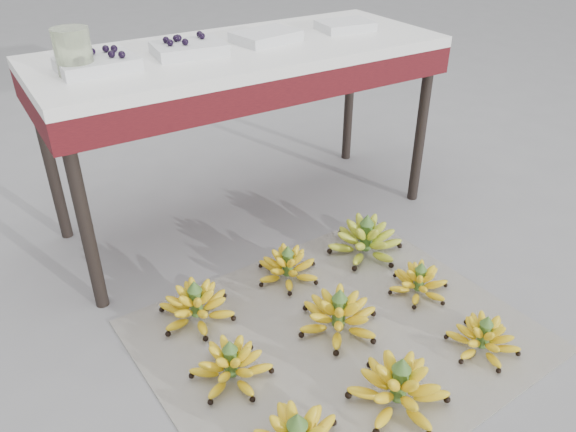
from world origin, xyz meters
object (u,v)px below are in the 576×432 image
vendor_table (243,68)px  tray_far_left (97,63)px  bunch_mid_right (419,282)px  tray_left (189,48)px  bunch_back_left (196,306)px  bunch_back_center (288,267)px  tray_far_right (345,26)px  glass_jar (73,52)px  bunch_front_center (399,388)px  bunch_back_right (366,240)px  tray_right (266,36)px  bunch_mid_center (339,315)px  bunch_mid_left (231,365)px  newspaper_mat (337,336)px  bunch_front_right (483,338)px

vendor_table → tray_far_left: (-0.58, -0.02, 0.11)m
bunch_mid_right → tray_left: size_ratio=1.07×
bunch_back_left → bunch_back_center: bunch_back_left is taller
tray_far_right → vendor_table: bearing=-179.7°
glass_jar → tray_far_right: bearing=1.9°
bunch_front_center → bunch_back_right: bearing=55.7°
tray_left → tray_far_right: bearing=0.3°
bunch_front_center → tray_right: (0.26, 1.22, 0.74)m
bunch_mid_right → glass_jar: glass_jar is taller
tray_left → bunch_mid_center: bearing=-81.5°
tray_far_left → bunch_mid_left: bearing=-86.2°
bunch_back_left → newspaper_mat: bearing=-46.0°
bunch_mid_left → vendor_table: size_ratio=0.21×
bunch_front_right → vendor_table: bearing=111.0°
bunch_mid_right → glass_jar: bearing=161.7°
bunch_back_center → bunch_back_left: bearing=-171.4°
bunch_mid_right → bunch_back_center: bunch_back_center is taller
newspaper_mat → tray_far_right: (0.63, 0.88, 0.81)m
tray_right → bunch_mid_left: bearing=-126.4°
vendor_table → newspaper_mat: bearing=-98.0°
bunch_front_center → bunch_mid_left: 0.52m
bunch_mid_left → bunch_mid_center: bunch_mid_center is taller
bunch_front_right → bunch_back_center: bunch_back_center is taller
bunch_front_center → tray_left: size_ratio=1.12×
newspaper_mat → bunch_front_center: size_ratio=3.94×
bunch_front_right → bunch_mid_left: 0.84m
bunch_front_right → tray_left: tray_left is taller
newspaper_mat → bunch_back_left: bunch_back_left is taller
bunch_back_left → tray_far_right: 1.37m
newspaper_mat → bunch_mid_left: bunch_mid_left is taller
tray_right → bunch_front_center: bearing=-101.9°
bunch_mid_right → bunch_back_center: size_ratio=1.13×
bunch_back_left → tray_far_left: tray_far_left is taller
bunch_front_center → tray_right: bearing=75.0°
newspaper_mat → bunch_front_right: (0.37, -0.31, 0.05)m
bunch_back_right → tray_far_left: bearing=138.5°
bunch_front_right → tray_far_right: 1.43m
bunch_mid_center → glass_jar: bearing=143.6°
bunch_mid_left → bunch_mid_center: (0.42, 0.01, 0.01)m
bunch_mid_left → vendor_table: (0.52, 0.85, 0.64)m
bunch_front_right → bunch_back_right: bunch_back_right is taller
bunch_mid_center → vendor_table: bearing=102.7°
tray_right → bunch_front_right: bearing=-83.6°
bunch_front_right → tray_far_left: size_ratio=1.01×
bunch_mid_left → bunch_back_left: bunch_back_left is taller
bunch_mid_right → tray_left: tray_left is taller
bunch_back_left → tray_right: tray_right is taller
tray_right → tray_far_right: bearing=-1.1°
bunch_mid_center → bunch_back_right: (0.37, 0.32, 0.00)m
bunch_front_center → bunch_mid_left: (-0.38, 0.35, -0.01)m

